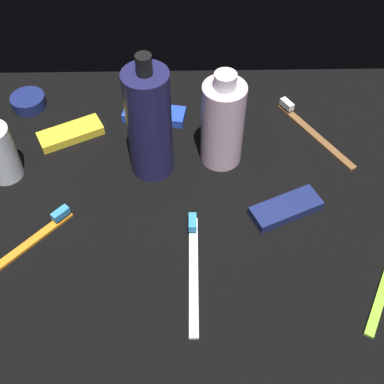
% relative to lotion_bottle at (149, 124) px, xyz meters
% --- Properties ---
extents(ground_plane, '(0.84, 0.64, 0.01)m').
position_rel_lotion_bottle_xyz_m(ground_plane, '(0.06, -0.08, -0.10)').
color(ground_plane, black).
extents(lotion_bottle, '(0.07, 0.07, 0.21)m').
position_rel_lotion_bottle_xyz_m(lotion_bottle, '(0.00, 0.00, 0.00)').
color(lotion_bottle, '#1E1E4B').
rests_on(lotion_bottle, ground_plane).
extents(bodywash_bottle, '(0.06, 0.06, 0.16)m').
position_rel_lotion_bottle_xyz_m(bodywash_bottle, '(0.11, 0.02, -0.02)').
color(bodywash_bottle, silver).
rests_on(bodywash_bottle, ground_plane).
extents(toothbrush_orange, '(0.13, 0.14, 0.02)m').
position_rel_lotion_bottle_xyz_m(toothbrush_orange, '(-0.17, -0.15, -0.09)').
color(toothbrush_orange, orange).
rests_on(toothbrush_orange, ground_plane).
extents(toothbrush_white, '(0.01, 0.18, 0.02)m').
position_rel_lotion_bottle_xyz_m(toothbrush_white, '(0.06, -0.18, -0.09)').
color(toothbrush_white, white).
rests_on(toothbrush_white, ground_plane).
extents(toothbrush_brown, '(0.11, 0.16, 0.02)m').
position_rel_lotion_bottle_xyz_m(toothbrush_brown, '(0.26, 0.07, -0.09)').
color(toothbrush_brown, brown).
rests_on(toothbrush_brown, ground_plane).
extents(snack_bar_yellow, '(0.11, 0.08, 0.01)m').
position_rel_lotion_bottle_xyz_m(snack_bar_yellow, '(-0.14, 0.07, -0.08)').
color(snack_bar_yellow, yellow).
rests_on(snack_bar_yellow, ground_plane).
extents(snack_bar_blue, '(0.11, 0.06, 0.01)m').
position_rel_lotion_bottle_xyz_m(snack_bar_blue, '(-0.00, 0.11, -0.08)').
color(snack_bar_blue, blue).
rests_on(snack_bar_blue, ground_plane).
extents(snack_bar_navy, '(0.11, 0.08, 0.01)m').
position_rel_lotion_bottle_xyz_m(snack_bar_navy, '(0.20, -0.09, -0.08)').
color(snack_bar_navy, navy).
rests_on(snack_bar_navy, ground_plane).
extents(cream_tin_left, '(0.06, 0.06, 0.02)m').
position_rel_lotion_bottle_xyz_m(cream_tin_left, '(-0.22, 0.15, -0.08)').
color(cream_tin_left, navy).
rests_on(cream_tin_left, ground_plane).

